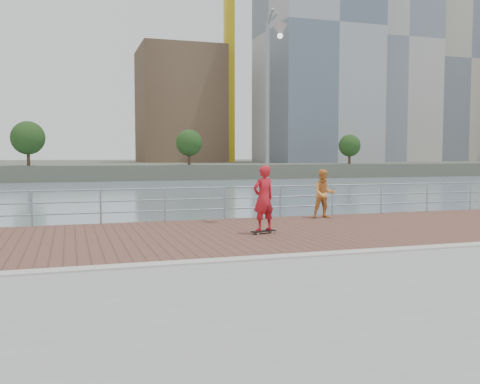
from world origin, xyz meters
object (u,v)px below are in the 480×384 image
object	(u,v)px
street_lamp	(273,78)
guardrail	(195,200)
bystander	(324,194)
skateboarder	(263,198)

from	to	relation	value
street_lamp	guardrail	bearing A→B (deg)	157.71
guardrail	street_lamp	size ratio (longest dim) A/B	5.87
street_lamp	bystander	size ratio (longest dim) A/B	3.95
skateboarder	bystander	distance (m)	4.33
guardrail	street_lamp	xyz separation A→B (m)	(2.41, -0.99, 4.03)
skateboarder	bystander	xyz separation A→B (m)	(3.28, 2.83, -0.15)
bystander	skateboarder	bearing A→B (deg)	-129.96
guardrail	bystander	bearing A→B (deg)	-10.35
guardrail	skateboarder	world-z (taller)	skateboarder
skateboarder	guardrail	bearing A→B (deg)	-88.74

